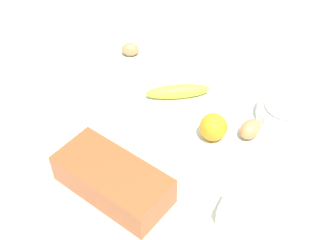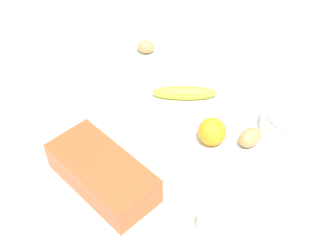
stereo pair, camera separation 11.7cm
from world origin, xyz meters
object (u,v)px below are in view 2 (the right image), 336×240
sugar_bowl (85,94)px  butter_block (222,222)px  loaf_pan (102,172)px  flour_bowl (289,121)px  egg_near_butter (146,47)px  egg_beside_bowl (250,137)px  orange_fruit (212,131)px  banana (184,93)px

sugar_bowl → butter_block: 0.56m
loaf_pan → flour_bowl: size_ratio=1.89×
egg_near_butter → loaf_pan: bearing=122.2°
egg_near_butter → egg_beside_bowl: size_ratio=0.84×
sugar_bowl → orange_fruit: size_ratio=1.75×
butter_block → egg_near_butter: size_ratio=1.55×
butter_block → egg_near_butter: 0.70m
orange_fruit → sugar_bowl: bearing=15.9°
flour_bowl → butter_block: bearing=97.1°
butter_block → egg_beside_bowl: (0.10, -0.26, -0.01)m
sugar_bowl → flour_bowl: bearing=-151.1°
loaf_pan → egg_near_butter: bearing=-53.2°
egg_beside_bowl → banana: bearing=-7.3°
butter_block → egg_beside_bowl: butter_block is taller
banana → egg_near_butter: size_ratio=3.28×
sugar_bowl → egg_beside_bowl: bearing=-160.1°
sugar_bowl → orange_fruit: (-0.38, -0.11, 0.01)m
banana → orange_fruit: (-0.17, 0.09, 0.02)m
banana → butter_block: size_ratio=2.11×
loaf_pan → banana: size_ratio=1.52×
flour_bowl → banana: bearing=15.5°
loaf_pan → banana: (0.05, -0.37, -0.02)m
egg_near_butter → egg_beside_bowl: egg_beside_bowl is taller
flour_bowl → loaf_pan: bearing=61.8°
banana → egg_near_butter: egg_near_butter is taller
sugar_bowl → banana: sugar_bowl is taller
loaf_pan → orange_fruit: loaf_pan is taller
loaf_pan → butter_block: bearing=-159.6°
sugar_bowl → egg_near_butter: (0.03, -0.29, -0.00)m
flour_bowl → banana: (0.30, 0.08, -0.01)m
sugar_bowl → butter_block: bearing=170.3°
banana → butter_block: (-0.34, 0.29, 0.01)m
orange_fruit → egg_near_butter: (0.41, -0.18, -0.02)m
egg_near_butter → egg_beside_bowl: (-0.49, 0.13, 0.00)m
loaf_pan → sugar_bowl: bearing=-29.4°
egg_near_butter → banana: bearing=158.7°
loaf_pan → sugar_bowl: size_ratio=2.22×
butter_block → egg_beside_bowl: bearing=-69.5°
banana → flour_bowl: bearing=-164.5°
banana → egg_near_butter: bearing=-21.3°
sugar_bowl → egg_near_butter: bearing=-83.7°
flour_bowl → butter_block: 0.38m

